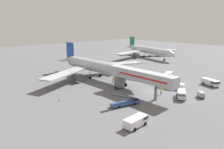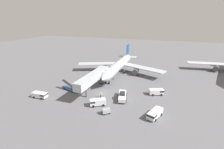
# 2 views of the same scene
# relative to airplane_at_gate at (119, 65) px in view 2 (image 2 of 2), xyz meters

# --- Properties ---
(ground_plane) EXTENTS (300.00, 300.00, 0.00)m
(ground_plane) POSITION_rel_airplane_at_gate_xyz_m (0.34, -21.89, -4.12)
(ground_plane) COLOR slate
(airplane_at_gate) EXTENTS (42.25, 41.21, 11.39)m
(airplane_at_gate) POSITION_rel_airplane_at_gate_xyz_m (0.00, 0.00, 0.00)
(airplane_at_gate) COLOR #B7BCC6
(airplane_at_gate) RESTS_ON ground
(jet_bridge) EXTENTS (3.70, 20.37, 6.74)m
(jet_bridge) POSITION_rel_airplane_at_gate_xyz_m (-2.90, -20.95, 0.90)
(jet_bridge) COLOR #B2B7C1
(jet_bridge) RESTS_ON ground
(pushback_tug) EXTENTS (4.01, 7.58, 2.61)m
(pushback_tug) POSITION_rel_airplane_at_gate_xyz_m (8.57, -24.27, -2.92)
(pushback_tug) COLOR white
(pushback_tug) RESTS_ON ground
(belt_loader_truck) EXTENTS (7.40, 3.57, 3.36)m
(belt_loader_truck) POSITION_rel_airplane_at_gate_xyz_m (-11.18, -24.07, -3.34)
(belt_loader_truck) COLOR #2D4C8E
(belt_loader_truck) RESTS_ON ground
(service_van_rear_right) EXTENTS (3.93, 5.90, 1.93)m
(service_van_rear_right) POSITION_rel_airplane_at_gate_xyz_m (19.43, -31.24, -3.00)
(service_van_rear_right) COLOR silver
(service_van_rear_right) RESTS_ON ground
(service_van_near_center) EXTENTS (5.05, 4.15, 2.00)m
(service_van_near_center) POSITION_rel_airplane_at_gate_xyz_m (2.59, -30.64, -2.96)
(service_van_near_center) COLOR silver
(service_van_near_center) RESTS_ON ground
(service_van_rear_left) EXTENTS (5.25, 3.72, 1.92)m
(service_van_rear_left) POSITION_rel_airplane_at_gate_xyz_m (18.70, -17.07, -3.01)
(service_van_rear_left) COLOR white
(service_van_rear_left) RESTS_ON ground
(service_van_outer_right) EXTENTS (5.04, 2.48, 1.81)m
(service_van_outer_right) POSITION_rel_airplane_at_gate_xyz_m (-17.21, -32.36, -3.07)
(service_van_outer_right) COLOR white
(service_van_outer_right) RESTS_ON ground
(baggage_cart_mid_right) EXTENTS (2.48, 2.38, 1.51)m
(baggage_cart_mid_right) POSITION_rel_airplane_at_gate_xyz_m (6.74, -33.93, -3.28)
(baggage_cart_mid_right) COLOR #38383D
(baggage_cart_mid_right) RESTS_ON ground
(ground_crew_worker_foreground) EXTENTS (0.49, 0.49, 1.85)m
(ground_crew_worker_foreground) POSITION_rel_airplane_at_gate_xyz_m (1.41, -25.43, -3.14)
(ground_crew_worker_foreground) COLOR #1E2333
(ground_crew_worker_foreground) RESTS_ON ground
(ground_crew_worker_midground) EXTENTS (0.49, 0.49, 1.83)m
(ground_crew_worker_midground) POSITION_rel_airplane_at_gate_xyz_m (-0.05, -8.48, -3.15)
(ground_crew_worker_midground) COLOR #1E2333
(ground_crew_worker_midground) RESTS_ON ground
(safety_cone_alpha) EXTENTS (0.33, 0.33, 0.51)m
(safety_cone_alpha) POSITION_rel_airplane_at_gate_xyz_m (-20.89, -11.10, -3.86)
(safety_cone_alpha) COLOR black
(safety_cone_alpha) RESTS_ON ground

